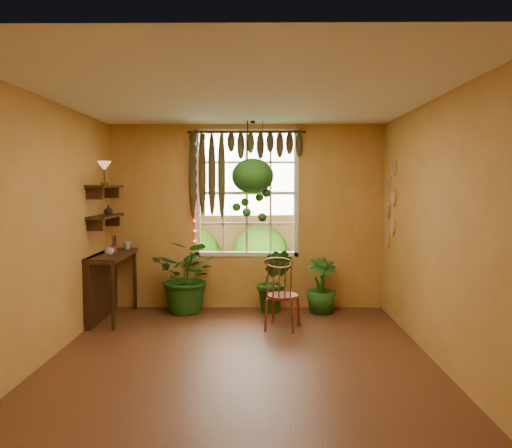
# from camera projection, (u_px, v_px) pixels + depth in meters

# --- Properties ---
(floor) EXTENTS (4.50, 4.50, 0.00)m
(floor) POSITION_uv_depth(u_px,v_px,m) (241.00, 360.00, 5.18)
(floor) COLOR #552F18
(floor) RESTS_ON ground
(ceiling) EXTENTS (4.50, 4.50, 0.00)m
(ceiling) POSITION_uv_depth(u_px,v_px,m) (240.00, 96.00, 4.98)
(ceiling) COLOR white
(ceiling) RESTS_ON wall_back
(wall_back) EXTENTS (4.00, 0.00, 4.00)m
(wall_back) POSITION_uv_depth(u_px,v_px,m) (247.00, 217.00, 7.32)
(wall_back) COLOR gold
(wall_back) RESTS_ON floor
(wall_left) EXTENTS (0.00, 4.50, 4.50)m
(wall_left) POSITION_uv_depth(u_px,v_px,m) (45.00, 231.00, 5.10)
(wall_left) COLOR gold
(wall_left) RESTS_ON floor
(wall_right) EXTENTS (0.00, 4.50, 4.50)m
(wall_right) POSITION_uv_depth(u_px,v_px,m) (437.00, 231.00, 5.06)
(wall_right) COLOR gold
(wall_right) RESTS_ON floor
(window) EXTENTS (1.52, 0.10, 1.86)m
(window) POSITION_uv_depth(u_px,v_px,m) (247.00, 193.00, 7.33)
(window) COLOR white
(window) RESTS_ON wall_back
(valance_vine) EXTENTS (1.70, 0.12, 1.10)m
(valance_vine) POSITION_uv_depth(u_px,v_px,m) (241.00, 153.00, 7.16)
(valance_vine) COLOR #381D0F
(valance_vine) RESTS_ON window
(string_lights) EXTENTS (0.03, 0.03, 1.54)m
(string_lights) POSITION_uv_depth(u_px,v_px,m) (194.00, 190.00, 7.24)
(string_lights) COLOR #FF2633
(string_lights) RESTS_ON window
(wall_plates) EXTENTS (0.04, 0.32, 1.10)m
(wall_plates) POSITION_uv_depth(u_px,v_px,m) (390.00, 205.00, 6.83)
(wall_plates) COLOR beige
(wall_plates) RESTS_ON wall_right
(counter_ledge) EXTENTS (0.40, 1.20, 0.90)m
(counter_ledge) POSITION_uv_depth(u_px,v_px,m) (105.00, 279.00, 6.76)
(counter_ledge) COLOR #381D0F
(counter_ledge) RESTS_ON floor
(shelf_lower) EXTENTS (0.25, 0.90, 0.04)m
(shelf_lower) POSITION_uv_depth(u_px,v_px,m) (106.00, 216.00, 6.69)
(shelf_lower) COLOR #381D0F
(shelf_lower) RESTS_ON wall_left
(shelf_upper) EXTENTS (0.25, 0.90, 0.04)m
(shelf_upper) POSITION_uv_depth(u_px,v_px,m) (105.00, 186.00, 6.66)
(shelf_upper) COLOR #381D0F
(shelf_upper) RESTS_ON wall_left
(backyard) EXTENTS (14.00, 10.00, 12.00)m
(backyard) POSITION_uv_depth(u_px,v_px,m) (262.00, 208.00, 11.94)
(backyard) COLOR #2B611B
(backyard) RESTS_ON ground
(windsor_chair) EXTENTS (0.50, 0.51, 1.07)m
(windsor_chair) POSITION_uv_depth(u_px,v_px,m) (282.00, 305.00, 6.27)
(windsor_chair) COLOR maroon
(windsor_chair) RESTS_ON floor
(potted_plant_left) EXTENTS (1.14, 1.06, 1.05)m
(potted_plant_left) POSITION_uv_depth(u_px,v_px,m) (188.00, 276.00, 7.09)
(potted_plant_left) COLOR #194813
(potted_plant_left) RESTS_ON floor
(potted_plant_mid) EXTENTS (0.58, 0.51, 0.91)m
(potted_plant_mid) POSITION_uv_depth(u_px,v_px,m) (274.00, 281.00, 7.10)
(potted_plant_mid) COLOR #194813
(potted_plant_mid) RESTS_ON floor
(potted_plant_right) EXTENTS (0.51, 0.51, 0.78)m
(potted_plant_right) POSITION_uv_depth(u_px,v_px,m) (321.00, 286.00, 7.07)
(potted_plant_right) COLOR #194813
(potted_plant_right) RESTS_ON floor
(hanging_basket) EXTENTS (0.58, 0.58, 1.40)m
(hanging_basket) POSITION_uv_depth(u_px,v_px,m) (253.00, 181.00, 6.90)
(hanging_basket) COLOR black
(hanging_basket) RESTS_ON ceiling
(cup_a) EXTENTS (0.15, 0.15, 0.10)m
(cup_a) POSITION_uv_depth(u_px,v_px,m) (109.00, 252.00, 6.53)
(cup_a) COLOR silver
(cup_a) RESTS_ON counter_ledge
(cup_b) EXTENTS (0.15, 0.15, 0.10)m
(cup_b) POSITION_uv_depth(u_px,v_px,m) (127.00, 245.00, 7.17)
(cup_b) COLOR beige
(cup_b) RESTS_ON counter_ledge
(brush_jar) EXTENTS (0.08, 0.08, 0.30)m
(brush_jar) POSITION_uv_depth(u_px,v_px,m) (114.00, 244.00, 6.82)
(brush_jar) COLOR brown
(brush_jar) RESTS_ON counter_ledge
(shelf_vase) EXTENTS (0.14, 0.14, 0.13)m
(shelf_vase) POSITION_uv_depth(u_px,v_px,m) (108.00, 210.00, 6.78)
(shelf_vase) COLOR #B2AD99
(shelf_vase) RESTS_ON shelf_lower
(tiffany_lamp) EXTENTS (0.19, 0.19, 0.31)m
(tiffany_lamp) POSITION_uv_depth(u_px,v_px,m) (104.00, 167.00, 6.58)
(tiffany_lamp) COLOR brown
(tiffany_lamp) RESTS_ON shelf_upper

